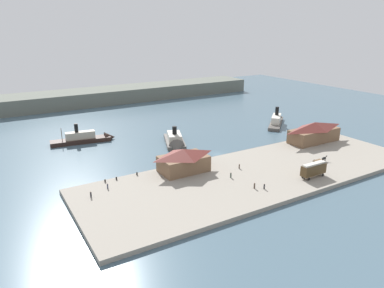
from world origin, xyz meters
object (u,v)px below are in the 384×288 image
ferry_shed_east_terminal (314,132)px  street_tram (314,169)px  mooring_post_center_west (137,174)px  mooring_post_west (105,181)px  horse_cart (320,160)px  ferry_shed_customs_shed (184,160)px  pedestrian_near_west_shed (254,186)px  pedestrian_walking_west (264,186)px  pedestrian_at_waters_edge (231,175)px  pedestrian_walking_east (239,166)px  ferry_mid_harbor (87,138)px  ferry_departing_north (175,142)px  mooring_post_east (116,178)px  pedestrian_near_cart (91,195)px  pedestrian_standing_center (108,186)px  ferry_near_quay (276,120)px

ferry_shed_east_terminal → street_tram: size_ratio=2.46×
mooring_post_center_west → mooring_post_west: bearing=-179.1°
horse_cart → ferry_shed_customs_shed: bearing=158.4°
pedestrian_near_west_shed → pedestrian_walking_west: bearing=-38.2°
pedestrian_at_waters_edge → pedestrian_walking_east: bearing=33.6°
pedestrian_walking_east → ferry_mid_harbor: bearing=120.6°
horse_cart → pedestrian_walking_east: size_ratio=3.83×
ferry_shed_east_terminal → pedestrian_walking_west: size_ratio=12.83×
pedestrian_walking_east → ferry_departing_north: bearing=98.0°
mooring_post_east → street_tram: bearing=-28.9°
pedestrian_near_cart → mooring_post_east: pedestrian_near_cart is taller
street_tram → pedestrian_near_west_shed: (-19.90, 2.80, -1.77)m
ferry_shed_customs_shed → pedestrian_near_west_shed: 23.42m
pedestrian_at_waters_edge → pedestrian_near_cart: bearing=167.8°
street_tram → ferry_departing_north: size_ratio=0.41×
mooring_post_center_west → horse_cart: bearing=-20.8°
pedestrian_walking_west → pedestrian_standing_center: pedestrian_walking_west is taller
pedestrian_near_west_shed → mooring_post_east: (-30.54, 25.08, -0.34)m
mooring_post_center_west → mooring_post_east: size_ratio=1.00×
pedestrian_near_west_shed → mooring_post_east: 39.52m
mooring_post_center_west → ferry_departing_north: 32.97m
pedestrian_walking_east → mooring_post_east: (-35.85, 11.56, -0.27)m
street_tram → ferry_shed_customs_shed: bearing=142.4°
street_tram → ferry_near_quay: bearing=55.8°
street_tram → horse_cart: street_tram is taller
pedestrian_walking_east → ferry_mid_harbor: 63.82m
pedestrian_standing_center → ferry_departing_north: ferry_departing_north is taller
pedestrian_near_cart → ferry_departing_north: bearing=35.9°
ferry_shed_customs_shed → pedestrian_standing_center: bearing=-179.6°
pedestrian_near_cart → pedestrian_near_west_shed: (40.05, -17.61, 0.01)m
pedestrian_near_cart → pedestrian_at_waters_edge: pedestrian_at_waters_edge is taller
pedestrian_standing_center → ferry_near_quay: bearing=18.6°
street_tram → pedestrian_near_west_shed: 20.17m
pedestrian_walking_east → ferry_departing_north: (-4.73, 33.50, -0.52)m
mooring_post_east → ferry_near_quay: size_ratio=0.04×
mooring_post_east → ferry_mid_harbor: ferry_mid_harbor is taller
street_tram → pedestrian_walking_east: bearing=131.8°
pedestrian_near_west_shed → horse_cart: bearing=7.6°
pedestrian_at_waters_edge → mooring_post_west: 36.35m
mooring_post_center_west → pedestrian_near_cart: bearing=-154.6°
ferry_mid_harbor → pedestrian_near_cart: bearing=-104.2°
pedestrian_near_west_shed → mooring_post_east: bearing=140.6°
pedestrian_at_waters_edge → mooring_post_center_west: bearing=145.2°
pedestrian_standing_center → mooring_post_east: pedestrian_standing_center is taller
pedestrian_walking_east → pedestrian_near_cart: bearing=174.8°
pedestrian_standing_center → ferry_mid_harbor: bearing=81.1°
mooring_post_west → ferry_mid_harbor: 43.96m
pedestrian_walking_east → ferry_near_quay: (51.31, 37.62, -0.34)m
pedestrian_standing_center → pedestrian_near_cart: bearing=-152.0°
ferry_departing_north → ferry_near_quay: size_ratio=0.94×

